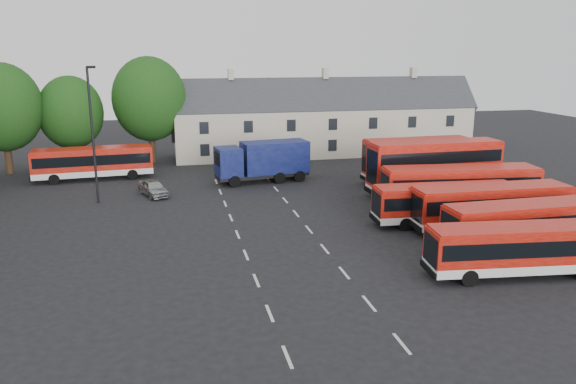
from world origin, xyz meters
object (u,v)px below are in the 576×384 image
bus_dd_south (434,165)px  lamppost (93,132)px  box_truck (264,160)px  silver_car (153,188)px  bus_row_a (520,246)px

bus_dd_south → lamppost: lamppost is taller
box_truck → silver_car: (-10.13, -3.20, -1.45)m
lamppost → silver_car: bearing=18.1°
bus_row_a → box_truck: 27.33m
bus_row_a → box_truck: (-9.84, 25.50, 0.40)m
box_truck → lamppost: bearing=-170.4°
bus_dd_south → box_truck: size_ratio=1.28×
silver_car → lamppost: (-4.37, -1.43, 5.16)m
bus_row_a → lamppost: lamppost is taller
bus_dd_south → bus_row_a: bearing=-103.1°
box_truck → silver_car: size_ratio=2.23×
box_truck → bus_row_a: bearing=-77.0°
bus_row_a → box_truck: size_ratio=1.16×
bus_row_a → silver_car: (-19.97, 22.29, -1.05)m
box_truck → bus_dd_south: bearing=-39.1°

